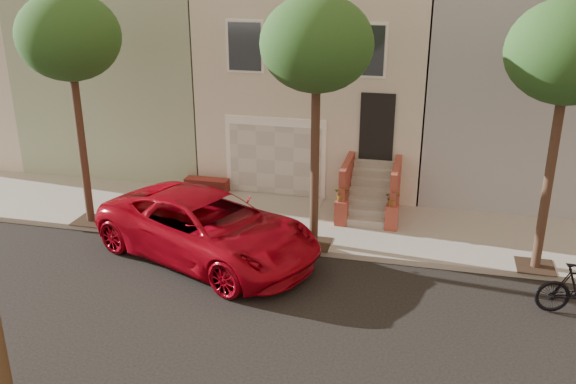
# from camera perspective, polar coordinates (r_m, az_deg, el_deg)

# --- Properties ---
(ground) EXTENTS (90.00, 90.00, 0.00)m
(ground) POSITION_cam_1_polar(r_m,az_deg,el_deg) (13.27, -5.39, -11.94)
(ground) COLOR black
(ground) RESTS_ON ground
(sidewalk) EXTENTS (40.00, 3.70, 0.15)m
(sidewalk) POSITION_cam_1_polar(r_m,az_deg,el_deg) (17.79, 0.14, -2.73)
(sidewalk) COLOR #9C998E
(sidewalk) RESTS_ON ground
(house_row) EXTENTS (33.10, 11.70, 7.00)m
(house_row) POSITION_cam_1_polar(r_m,az_deg,el_deg) (22.33, 3.73, 11.60)
(house_row) COLOR #BCB3A1
(house_row) RESTS_ON sidewalk
(tree_left) EXTENTS (2.70, 2.57, 6.30)m
(tree_left) POSITION_cam_1_polar(r_m,az_deg,el_deg) (17.28, -19.61, 13.26)
(tree_left) COLOR #2D2116
(tree_left) RESTS_ON sidewalk
(tree_mid) EXTENTS (2.70, 2.57, 6.30)m
(tree_mid) POSITION_cam_1_polar(r_m,az_deg,el_deg) (14.82, 2.67, 13.35)
(tree_mid) COLOR #2D2116
(tree_mid) RESTS_ON sidewalk
(tree_right) EXTENTS (2.70, 2.57, 6.30)m
(tree_right) POSITION_cam_1_polar(r_m,az_deg,el_deg) (14.80, 24.52, 11.57)
(tree_right) COLOR #2D2116
(tree_right) RESTS_ON sidewalk
(pickup_truck) EXTENTS (6.62, 4.88, 1.67)m
(pickup_truck) POSITION_cam_1_polar(r_m,az_deg,el_deg) (15.65, -7.43, -3.26)
(pickup_truck) COLOR #A30515
(pickup_truck) RESTS_ON ground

